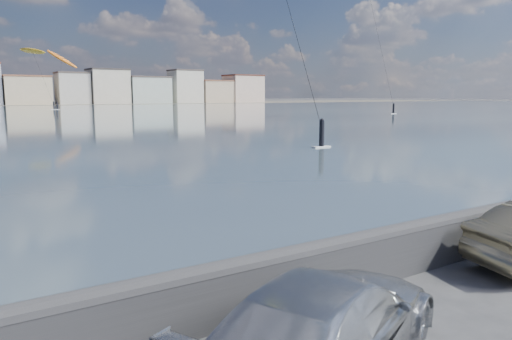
# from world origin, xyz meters

# --- Properties ---
(seawall) EXTENTS (400.00, 0.36, 1.08)m
(seawall) POSITION_xyz_m (0.00, 2.70, 0.58)
(seawall) COLOR #28282B
(seawall) RESTS_ON ground
(car_silver) EXTENTS (5.08, 3.69, 1.37)m
(car_silver) POSITION_xyz_m (-0.03, 0.80, 0.68)
(car_silver) COLOR #B5B8BB
(car_silver) RESTS_ON ground
(kitesurfer_0) EXTENTS (8.64, 14.36, 15.41)m
(kitesurfer_0) POSITION_xyz_m (26.06, 132.72, 12.43)
(kitesurfer_0) COLOR orange
(kitesurfer_0) RESTS_ON ground
(kitesurfer_2) EXTENTS (6.84, 11.42, 15.31)m
(kitesurfer_2) POSITION_xyz_m (18.46, 128.45, 13.78)
(kitesurfer_2) COLOR #BF8C19
(kitesurfer_2) RESTS_ON ground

